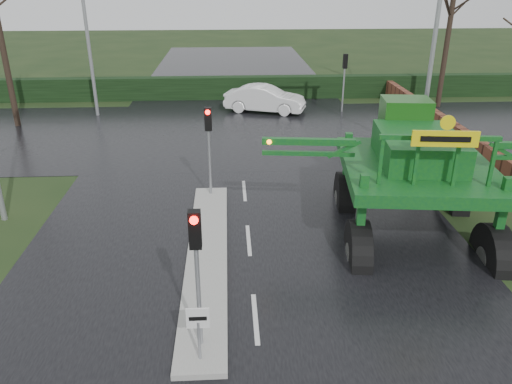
{
  "coord_description": "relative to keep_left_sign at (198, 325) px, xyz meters",
  "views": [
    {
      "loc": [
        -0.55,
        -10.12,
        7.93
      ],
      "look_at": [
        0.2,
        3.35,
        2.0
      ],
      "focal_mm": 35.0,
      "sensor_mm": 36.0,
      "label": 1
    }
  ],
  "objects": [
    {
      "name": "median_island",
      "position": [
        0.0,
        4.5,
        -0.97
      ],
      "size": [
        1.2,
        10.0,
        0.16
      ],
      "primitive_type": "cube",
      "color": "gray",
      "rests_on": "ground"
    },
    {
      "name": "traffic_signal_mid",
      "position": [
        0.0,
        8.99,
        1.53
      ],
      "size": [
        0.26,
        0.33,
        3.52
      ],
      "color": "gray",
      "rests_on": "ground"
    },
    {
      "name": "keep_left_sign",
      "position": [
        0.0,
        0.0,
        0.0
      ],
      "size": [
        0.5,
        0.07,
        1.35
      ],
      "color": "gray",
      "rests_on": "ground"
    },
    {
      "name": "road_main",
      "position": [
        1.3,
        11.5,
        -1.05
      ],
      "size": [
        14.0,
        80.0,
        0.02
      ],
      "primitive_type": "cube",
      "color": "black",
      "rests_on": "ground"
    },
    {
      "name": "traffic_signal_far",
      "position": [
        7.8,
        21.51,
        1.53
      ],
      "size": [
        0.26,
        0.33,
        3.52
      ],
      "rotation": [
        0.0,
        0.0,
        3.14
      ],
      "color": "gray",
      "rests_on": "ground"
    },
    {
      "name": "white_sedan",
      "position": [
        3.0,
        21.75,
        -1.06
      ],
      "size": [
        5.18,
        3.13,
        1.61
      ],
      "primitive_type": "imported",
      "rotation": [
        0.0,
        0.0,
        1.26
      ],
      "color": "white",
      "rests_on": "ground"
    },
    {
      "name": "traffic_signal_near",
      "position": [
        0.0,
        0.49,
        1.53
      ],
      "size": [
        0.26,
        0.33,
        3.52
      ],
      "color": "gray",
      "rests_on": "ground"
    },
    {
      "name": "crop_sprayer",
      "position": [
        4.62,
        4.64,
        1.6
      ],
      "size": [
        9.99,
        6.73,
        5.61
      ],
      "rotation": [
        0.0,
        0.0,
        -0.12
      ],
      "color": "black",
      "rests_on": "ground"
    },
    {
      "name": "ground",
      "position": [
        1.3,
        1.5,
        -1.06
      ],
      "size": [
        140.0,
        140.0,
        0.0
      ],
      "primitive_type": "plane",
      "color": "black",
      "rests_on": "ground"
    },
    {
      "name": "brick_wall",
      "position": [
        11.8,
        17.5,
        -0.46
      ],
      "size": [
        0.4,
        20.0,
        1.2
      ],
      "primitive_type": "cube",
      "color": "#592D1E",
      "rests_on": "ground"
    },
    {
      "name": "street_light_left_far",
      "position": [
        -6.89,
        21.5,
        4.93
      ],
      "size": [
        3.85,
        0.3,
        10.0
      ],
      "color": "gray",
      "rests_on": "ground"
    },
    {
      "name": "street_light_right",
      "position": [
        9.49,
        13.5,
        4.93
      ],
      "size": [
        3.85,
        0.3,
        10.0
      ],
      "color": "gray",
      "rests_on": "ground"
    },
    {
      "name": "road_cross",
      "position": [
        1.3,
        17.5,
        -1.05
      ],
      "size": [
        80.0,
        12.0,
        0.02
      ],
      "primitive_type": "cube",
      "color": "black",
      "rests_on": "ground"
    },
    {
      "name": "hedge_row",
      "position": [
        1.3,
        25.5,
        -0.31
      ],
      "size": [
        44.0,
        0.9,
        1.5
      ],
      "primitive_type": "cube",
      "color": "black",
      "rests_on": "ground"
    }
  ]
}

